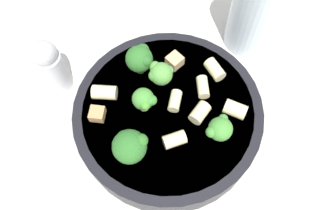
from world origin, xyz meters
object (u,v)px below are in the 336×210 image
Objects in this scene: rigatoni_6 at (213,68)px; rigatoni_1 at (200,113)px; rigatoni_5 at (175,140)px; pepper_shaker at (51,66)px; pasta_bowl at (168,115)px; broccoli_floret_3 at (220,129)px; rigatoni_2 at (203,87)px; rigatoni_4 at (105,92)px; chicken_chunk_0 at (97,114)px; chicken_chunk_1 at (175,61)px; broccoli_floret_1 at (144,100)px; rigatoni_0 at (235,109)px; rigatoni_3 at (176,102)px; drinking_glass at (253,16)px; broccoli_floret_0 at (129,146)px; broccoli_floret_2 at (140,59)px; broccoli_floret_4 at (160,73)px.

rigatoni_1 is at bearing 122.23° from rigatoni_6.
rigatoni_5 is 0.18m from pepper_shaker.
pasta_bowl is 6.12× the size of broccoli_floret_3.
rigatoni_2 is 0.03m from rigatoni_6.
chicken_chunk_0 is (-0.02, 0.02, -0.00)m from rigatoni_4.
broccoli_floret_1 is at bearing 109.77° from chicken_chunk_1.
broccoli_floret_3 reaches higher than rigatoni_0.
broccoli_floret_1 reaches higher than pasta_bowl.
rigatoni_3 is 0.20× the size of drinking_glass.
rigatoni_2 is at bearing -115.02° from chicken_chunk_0.
chicken_chunk_1 is (0.05, 0.00, 0.00)m from rigatoni_2.
rigatoni_2 is 0.97× the size of rigatoni_6.
rigatoni_6 is (0.06, -0.02, -0.00)m from rigatoni_0.
rigatoni_1 is 0.08m from chicken_chunk_1.
rigatoni_0 is 0.23m from pepper_shaker.
rigatoni_1 is (0.02, 0.03, -0.00)m from rigatoni_0.
broccoli_floret_0 is at bearing -178.94° from chicken_chunk_0.
chicken_chunk_1 is at bearing -48.44° from pasta_bowl.
broccoli_floret_0 is 0.09m from rigatoni_1.
rigatoni_6 is at bearing -57.77° from rigatoni_1.
chicken_chunk_0 is at bearing 1.06° from broccoli_floret_0.
chicken_chunk_1 is (0.08, -0.07, -0.00)m from rigatoni_5.
rigatoni_5 is at bearing 138.44° from chicken_chunk_1.
rigatoni_3 is at bearing -179.54° from broccoli_floret_2.
rigatoni_5 is (-0.10, 0.03, -0.02)m from broccoli_floret_2.
broccoli_floret_0 is at bearing 99.94° from drinking_glass.
rigatoni_0 is at bearing -107.67° from broccoli_floret_0.
rigatoni_1 is at bearing 130.51° from rigatoni_2.
broccoli_floret_2 is 0.47× the size of pepper_shaker.
broccoli_floret_3 reaches higher than rigatoni_1.
rigatoni_2 is 1.53× the size of chicken_chunk_0.
broccoli_floret_1 is (0.02, 0.02, 0.04)m from pasta_bowl.
broccoli_floret_0 reaches higher than broccoli_floret_3.
rigatoni_0 reaches higher than chicken_chunk_1.
rigatoni_2 is at bearing -98.94° from rigatoni_3.
rigatoni_3 is at bearing 99.92° from drinking_glass.
broccoli_floret_1 is at bearing 56.41° from rigatoni_3.
broccoli_floret_2 is 0.17m from drinking_glass.
rigatoni_1 is 0.12m from chicken_chunk_0.
drinking_glass reaches higher than rigatoni_5.
drinking_glass is (0.02, -0.10, 0.00)m from rigatoni_6.
pasta_bowl is at bearing 92.65° from rigatoni_6.
chicken_chunk_1 is (0.01, -0.03, -0.01)m from broccoli_floret_4.
broccoli_floret_1 is 0.39× the size of pepper_shaker.
broccoli_floret_1 reaches higher than rigatoni_1.
pepper_shaker reaches higher than chicken_chunk_1.
pasta_bowl is 8.49× the size of rigatoni_6.
rigatoni_2 is (-0.07, -0.04, -0.02)m from broccoli_floret_2.
broccoli_floret_0 reaches higher than pasta_bowl.
broccoli_floret_4 is at bearing 106.55° from chicken_chunk_1.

